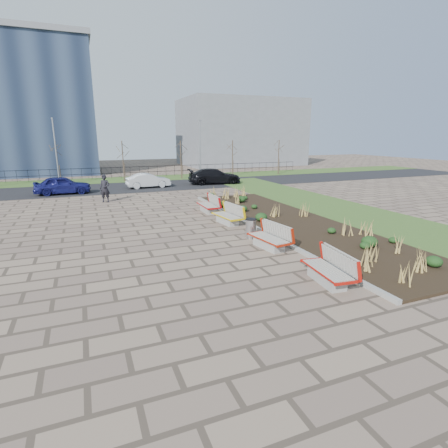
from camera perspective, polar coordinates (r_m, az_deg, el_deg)
name	(u,v)px	position (r m, az deg, el deg)	size (l,w,h in m)	color
ground	(216,274)	(11.94, -1.31, -8.16)	(120.00, 120.00, 0.00)	#7A6654
planting_bed	(293,223)	(18.92, 11.15, 0.21)	(4.50, 18.00, 0.10)	black
planting_curb	(253,226)	(17.78, 4.83, -0.39)	(0.16, 18.00, 0.15)	gray
grass_verge_near	(362,216)	(21.84, 21.67, 1.26)	(5.00, 38.00, 0.04)	#33511E
grass_verge_far	(123,180)	(38.80, -16.19, 6.99)	(80.00, 5.00, 0.04)	#33511E
road	(130,187)	(32.88, -15.05, 5.83)	(80.00, 7.00, 0.02)	black
bench_a	(327,268)	(11.55, 16.49, -6.90)	(0.90, 2.10, 1.00)	#B7140C
bench_b	(269,237)	(14.52, 7.30, -2.07)	(0.90, 2.10, 1.00)	#A9200B
bench_c	(227,215)	(18.43, 0.52, 1.55)	(0.90, 2.10, 1.00)	yellow
bench_d	(208,204)	(21.26, -2.67, 3.25)	(0.90, 2.10, 1.00)	#BA0C0E
litter_bin	(251,229)	(15.94, 4.40, -0.74)	(0.48, 0.48, 0.88)	#B2B2B7
pedestrian	(105,188)	(25.86, -18.87, 5.51)	(0.70, 0.46, 1.93)	black
car_blue	(63,185)	(30.66, -24.85, 5.79)	(1.68, 4.18, 1.42)	navy
car_silver	(148,180)	(32.11, -12.27, 6.96)	(1.34, 3.85, 1.27)	silver
car_black	(214,176)	(33.92, -1.57, 7.82)	(2.05, 5.05, 1.46)	black
tree_b	(58,163)	(36.98, -25.52, 9.00)	(1.40, 1.40, 4.00)	#4C3D2D
tree_c	(123,161)	(37.13, -16.15, 9.83)	(1.40, 1.40, 4.00)	#4C3D2D
tree_d	(181,160)	(38.22, -7.04, 10.38)	(1.40, 1.40, 4.00)	#4C3D2D
tree_e	(232,158)	(40.19, 1.39, 10.67)	(1.40, 1.40, 4.00)	#4C3D2D
tree_f	(279,157)	(42.92, 8.90, 10.73)	(1.40, 1.40, 4.00)	#4C3D2D
lamp_west	(56,152)	(36.43, -25.73, 10.50)	(0.24, 0.60, 6.00)	gray
lamp_east	(200,150)	(38.26, -3.93, 11.96)	(0.24, 0.60, 6.00)	gray
railing_fence	(121,172)	(40.22, -16.48, 8.10)	(44.00, 0.10, 1.20)	black
building_grey	(240,133)	(57.53, 2.66, 14.69)	(18.00, 12.00, 10.00)	slate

